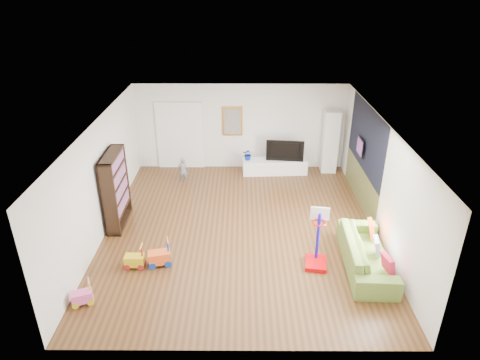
{
  "coord_description": "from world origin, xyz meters",
  "views": [
    {
      "loc": [
        0.04,
        -8.91,
        5.71
      ],
      "look_at": [
        0.0,
        0.4,
        1.15
      ],
      "focal_mm": 32.0,
      "sensor_mm": 36.0,
      "label": 1
    }
  ],
  "objects_px": {
    "basketball_hoop": "(318,239)",
    "sofa": "(367,253)",
    "media_console": "(275,166)",
    "bookshelf": "(116,190)"
  },
  "relations": [
    {
      "from": "media_console",
      "to": "basketball_hoop",
      "type": "relative_size",
      "value": 1.5
    },
    {
      "from": "sofa",
      "to": "basketball_hoop",
      "type": "distance_m",
      "value": 1.1
    },
    {
      "from": "media_console",
      "to": "bookshelf",
      "type": "distance_m",
      "value": 5.11
    },
    {
      "from": "sofa",
      "to": "basketball_hoop",
      "type": "xyz_separation_m",
      "value": [
        -1.05,
        0.02,
        0.33
      ]
    },
    {
      "from": "bookshelf",
      "to": "sofa",
      "type": "relative_size",
      "value": 0.82
    },
    {
      "from": "sofa",
      "to": "basketball_hoop",
      "type": "height_order",
      "value": "basketball_hoop"
    },
    {
      "from": "basketball_hoop",
      "to": "bookshelf",
      "type": "bearing_deg",
      "value": 168.75
    },
    {
      "from": "media_console",
      "to": "sofa",
      "type": "bearing_deg",
      "value": -73.99
    },
    {
      "from": "basketball_hoop",
      "to": "sofa",
      "type": "bearing_deg",
      "value": 7.73
    },
    {
      "from": "media_console",
      "to": "bookshelf",
      "type": "xyz_separation_m",
      "value": [
        -4.09,
        -2.97,
        0.71
      ]
    }
  ]
}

